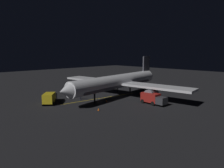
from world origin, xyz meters
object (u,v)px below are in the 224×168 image
(traffic_cone_near_right, at_px, (107,101))
(catering_truck, at_px, (153,99))
(baggage_truck, at_px, (50,98))
(traffic_cone_near_left, at_px, (99,109))
(airliner, at_px, (119,82))
(ground_crew_worker, at_px, (80,96))

(traffic_cone_near_right, bearing_deg, catering_truck, -145.45)
(baggage_truck, distance_m, traffic_cone_near_right, 12.56)
(baggage_truck, height_order, traffic_cone_near_left, baggage_truck)
(airliner, relative_size, catering_truck, 6.31)
(baggage_truck, relative_size, ground_crew_worker, 3.19)
(baggage_truck, height_order, traffic_cone_near_right, baggage_truck)
(ground_crew_worker, xyz_separation_m, traffic_cone_near_left, (-10.32, 3.15, -0.64))
(baggage_truck, distance_m, ground_crew_worker, 7.34)
(traffic_cone_near_left, height_order, traffic_cone_near_right, same)
(catering_truck, bearing_deg, traffic_cone_near_right, 34.55)
(traffic_cone_near_left, bearing_deg, airliner, -63.05)
(airliner, bearing_deg, catering_truck, 177.03)
(ground_crew_worker, height_order, traffic_cone_near_left, ground_crew_worker)
(catering_truck, bearing_deg, baggage_truck, 44.37)
(traffic_cone_near_left, bearing_deg, baggage_truck, 19.12)
(airliner, xyz_separation_m, catering_truck, (-10.67, 0.55, -2.49))
(baggage_truck, distance_m, catering_truck, 22.55)
(traffic_cone_near_left, distance_m, traffic_cone_near_right, 7.14)
(baggage_truck, xyz_separation_m, traffic_cone_near_left, (-11.69, -4.05, -0.98))
(catering_truck, height_order, traffic_cone_near_left, catering_truck)
(traffic_cone_near_right, bearing_deg, traffic_cone_near_left, 124.67)
(airliner, bearing_deg, traffic_cone_near_right, 108.79)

